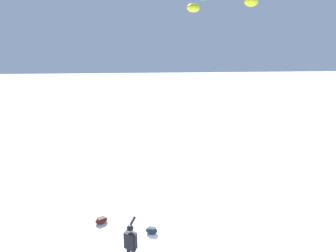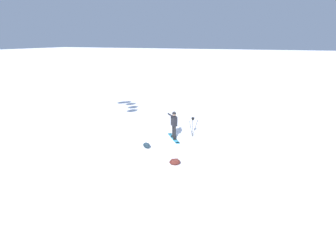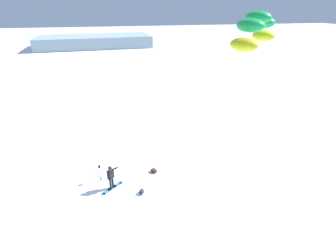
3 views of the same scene
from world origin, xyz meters
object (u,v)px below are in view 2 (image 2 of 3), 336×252
snowboarder (174,122)px  camera_tripod (193,123)px  gear_bag_small (147,145)px  snowboard (174,138)px  gear_bag_large (175,162)px

snowboarder → camera_tripod: snowboarder is taller
snowboarder → camera_tripod: bearing=126.8°
snowboarder → gear_bag_small: 2.28m
snowboard → gear_bag_small: gear_bag_small is taller
gear_bag_large → camera_tripod: camera_tripod is taller
gear_bag_large → camera_tripod: 3.88m
snowboarder → gear_bag_small: snowboarder is taller
snowboard → gear_bag_large: bearing=21.1°
snowboarder → camera_tripod: (-0.74, 0.99, -0.16)m
snowboarder → gear_bag_small: bearing=-27.5°
snowboard → gear_bag_large: 3.28m
camera_tripod → gear_bag_large: bearing=2.7°
gear_bag_small → snowboard: bearing=152.5°
gear_bag_large → camera_tripod: bearing=-177.3°
snowboarder → gear_bag_small: size_ratio=3.04×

